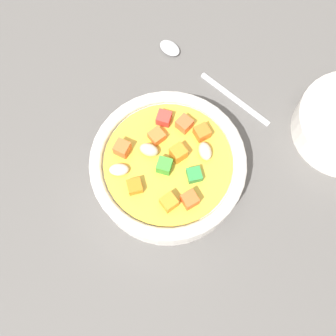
# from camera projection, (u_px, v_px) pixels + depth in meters

# --- Properties ---
(ground_plane) EXTENTS (1.40, 1.40, 0.02)m
(ground_plane) POSITION_uv_depth(u_px,v_px,m) (168.00, 177.00, 0.59)
(ground_plane) COLOR #565451
(soup_bowl_main) EXTENTS (0.19, 0.19, 0.07)m
(soup_bowl_main) POSITION_uv_depth(u_px,v_px,m) (168.00, 167.00, 0.55)
(soup_bowl_main) COLOR white
(soup_bowl_main) RESTS_ON ground_plane
(spoon) EXTENTS (0.05, 0.20, 0.01)m
(spoon) POSITION_uv_depth(u_px,v_px,m) (204.00, 74.00, 0.62)
(spoon) COLOR silver
(spoon) RESTS_ON ground_plane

